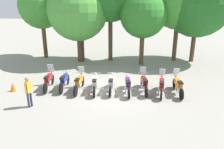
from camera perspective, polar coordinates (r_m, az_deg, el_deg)
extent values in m
plane|color=gray|center=(13.78, -0.14, -4.23)|extent=(80.00, 80.00, 0.00)
cylinder|color=black|center=(15.32, -14.77, -1.11)|extent=(0.13, 0.64, 0.64)
cylinder|color=black|center=(13.94, -16.39, -3.36)|extent=(0.13, 0.64, 0.64)
cube|color=silver|center=(15.20, -14.88, 0.09)|extent=(0.14, 0.37, 0.04)
cube|color=red|center=(14.54, -15.61, -0.83)|extent=(0.31, 0.96, 0.30)
cube|color=silver|center=(14.59, -15.57, -1.89)|extent=(0.24, 0.41, 0.24)
cube|color=black|center=(14.12, -16.12, -0.67)|extent=(0.26, 0.45, 0.08)
cylinder|color=silver|center=(15.13, -14.96, -0.11)|extent=(0.06, 0.23, 0.64)
cylinder|color=silver|center=(14.94, -15.16, 0.98)|extent=(0.62, 0.07, 0.04)
sphere|color=silver|center=(15.10, -14.99, 0.71)|extent=(0.17, 0.17, 0.16)
cylinder|color=silver|center=(14.40, -16.48, -2.54)|extent=(0.11, 0.70, 0.07)
cube|color=silver|center=(14.94, -15.17, 1.78)|extent=(0.37, 0.15, 0.39)
cylinder|color=black|center=(15.05, -11.07, -1.18)|extent=(0.10, 0.64, 0.64)
cylinder|color=black|center=(13.66, -12.66, -3.49)|extent=(0.10, 0.64, 0.64)
cube|color=silver|center=(14.93, -11.16, 0.03)|extent=(0.12, 0.36, 0.04)
cube|color=navy|center=(14.27, -11.88, -0.90)|extent=(0.26, 0.95, 0.30)
cube|color=silver|center=(14.32, -11.85, -1.99)|extent=(0.22, 0.40, 0.24)
cube|color=black|center=(13.85, -12.35, -0.75)|extent=(0.24, 0.44, 0.08)
cylinder|color=silver|center=(14.86, -11.24, -0.17)|extent=(0.05, 0.23, 0.64)
cylinder|color=silver|center=(14.67, -11.41, 0.94)|extent=(0.62, 0.04, 0.04)
sphere|color=silver|center=(14.82, -11.25, 0.66)|extent=(0.16, 0.16, 0.16)
cylinder|color=silver|center=(14.12, -12.77, -2.64)|extent=(0.07, 0.70, 0.07)
cylinder|color=black|center=(14.56, -7.45, -1.69)|extent=(0.14, 0.64, 0.64)
cylinder|color=black|center=(13.19, -9.12, -4.12)|extent=(0.14, 0.64, 0.64)
cube|color=silver|center=(14.44, -7.51, -0.43)|extent=(0.14, 0.37, 0.04)
cube|color=orange|center=(13.78, -8.26, -1.42)|extent=(0.31, 0.96, 0.30)
cube|color=silver|center=(13.84, -8.26, -2.54)|extent=(0.24, 0.41, 0.24)
cube|color=black|center=(13.36, -8.74, -1.27)|extent=(0.27, 0.45, 0.08)
cylinder|color=silver|center=(14.37, -7.59, -0.65)|extent=(0.06, 0.23, 0.64)
cylinder|color=silver|center=(14.18, -7.74, 0.50)|extent=(0.62, 0.07, 0.04)
sphere|color=silver|center=(14.33, -7.59, 0.21)|extent=(0.17, 0.17, 0.16)
cylinder|color=silver|center=(13.64, -9.22, -3.21)|extent=(0.11, 0.70, 0.07)
cube|color=silver|center=(14.17, -7.72, 1.34)|extent=(0.37, 0.15, 0.39)
cylinder|color=black|center=(14.38, -4.05, -1.85)|extent=(0.14, 0.65, 0.64)
cylinder|color=black|center=(12.95, -4.51, -4.37)|extent=(0.14, 0.65, 0.64)
cube|color=silver|center=(14.26, -4.08, -0.58)|extent=(0.14, 0.37, 0.04)
cube|color=silver|center=(13.58, -4.29, -1.60)|extent=(0.32, 0.97, 0.30)
cube|color=silver|center=(13.63, -4.28, -2.73)|extent=(0.25, 0.41, 0.24)
cube|color=black|center=(13.14, -4.43, -1.46)|extent=(0.27, 0.46, 0.08)
cylinder|color=silver|center=(14.18, -4.10, -0.80)|extent=(0.07, 0.23, 0.64)
cylinder|color=silver|center=(13.98, -4.16, 0.36)|extent=(0.62, 0.08, 0.04)
sphere|color=silver|center=(14.15, -4.11, 0.07)|extent=(0.17, 0.17, 0.16)
cylinder|color=silver|center=(13.39, -5.04, -3.46)|extent=(0.12, 0.70, 0.07)
cylinder|color=black|center=(14.37, 0.17, -1.82)|extent=(0.12, 0.64, 0.64)
cylinder|color=black|center=(12.95, -0.49, -4.32)|extent=(0.12, 0.64, 0.64)
cube|color=silver|center=(14.25, 0.17, -0.54)|extent=(0.13, 0.36, 0.04)
cube|color=silver|center=(13.57, -0.13, -1.56)|extent=(0.29, 0.96, 0.30)
cube|color=silver|center=(13.62, -0.15, -2.69)|extent=(0.23, 0.41, 0.24)
cube|color=black|center=(13.13, -0.30, -1.41)|extent=(0.25, 0.45, 0.08)
cylinder|color=silver|center=(14.17, 0.13, -0.76)|extent=(0.06, 0.23, 0.64)
cylinder|color=silver|center=(13.97, 0.10, 0.40)|extent=(0.62, 0.05, 0.04)
sphere|color=silver|center=(14.14, 0.15, 0.11)|extent=(0.16, 0.16, 0.16)
cylinder|color=silver|center=(13.39, -0.96, -3.39)|extent=(0.09, 0.70, 0.07)
cylinder|color=black|center=(14.20, 3.70, -2.13)|extent=(0.15, 0.65, 0.64)
cylinder|color=black|center=(12.78, 4.24, -4.71)|extent=(0.15, 0.65, 0.64)
cube|color=silver|center=(14.08, 3.73, -0.84)|extent=(0.15, 0.37, 0.04)
cube|color=#59196B|center=(13.40, 3.97, -1.89)|extent=(0.34, 0.97, 0.30)
cube|color=silver|center=(13.45, 3.96, -3.04)|extent=(0.25, 0.42, 0.24)
cube|color=black|center=(12.96, 4.14, -1.76)|extent=(0.28, 0.46, 0.08)
cylinder|color=silver|center=(14.00, 3.76, -1.07)|extent=(0.07, 0.23, 0.64)
cylinder|color=silver|center=(13.80, 3.82, 0.10)|extent=(0.62, 0.09, 0.04)
sphere|color=silver|center=(13.96, 3.76, -0.18)|extent=(0.17, 0.17, 0.16)
cylinder|color=silver|center=(13.19, 3.37, -3.79)|extent=(0.13, 0.70, 0.07)
cylinder|color=black|center=(14.46, 7.54, -1.85)|extent=(0.16, 0.65, 0.64)
cylinder|color=black|center=(13.05, 8.58, -4.34)|extent=(0.16, 0.65, 0.64)
cube|color=silver|center=(14.34, 7.60, -0.58)|extent=(0.16, 0.37, 0.04)
cube|color=maroon|center=(13.67, 8.07, -1.60)|extent=(0.35, 0.97, 0.30)
cube|color=silver|center=(13.72, 8.05, -2.72)|extent=(0.26, 0.42, 0.24)
cube|color=black|center=(13.23, 8.39, -1.46)|extent=(0.28, 0.46, 0.08)
cylinder|color=silver|center=(14.27, 7.65, -0.80)|extent=(0.07, 0.23, 0.64)
cylinder|color=silver|center=(14.07, 7.77, 0.35)|extent=(0.62, 0.10, 0.04)
sphere|color=silver|center=(14.23, 7.66, 0.06)|extent=(0.18, 0.18, 0.16)
cylinder|color=silver|center=(13.45, 7.57, -3.46)|extent=(0.14, 0.70, 0.07)
cube|color=silver|center=(14.06, 7.76, 1.20)|extent=(0.37, 0.17, 0.39)
cylinder|color=black|center=(14.32, 12.22, -2.37)|extent=(0.18, 0.65, 0.64)
cylinder|color=black|center=(12.89, 12.22, -4.91)|extent=(0.18, 0.65, 0.64)
cube|color=silver|center=(14.19, 12.32, -1.10)|extent=(0.17, 0.37, 0.04)
cube|color=red|center=(13.51, 12.33, -2.13)|extent=(0.38, 0.98, 0.30)
cube|color=silver|center=(13.57, 12.25, -3.26)|extent=(0.27, 0.43, 0.24)
cube|color=black|center=(13.07, 12.39, -1.99)|extent=(0.30, 0.47, 0.08)
cylinder|color=silver|center=(14.12, 12.31, -1.32)|extent=(0.08, 0.23, 0.64)
cylinder|color=silver|center=(13.92, 12.41, -0.16)|extent=(0.62, 0.12, 0.04)
sphere|color=silver|center=(14.08, 12.38, -0.44)|extent=(0.18, 0.18, 0.16)
cylinder|color=silver|center=(13.31, 11.54, -3.95)|extent=(0.16, 0.70, 0.07)
cube|color=silver|center=(13.91, 12.47, 0.70)|extent=(0.37, 0.18, 0.39)
cylinder|color=black|center=(14.57, 15.40, -2.25)|extent=(0.14, 0.64, 0.64)
cylinder|color=black|center=(13.19, 17.00, -4.76)|extent=(0.14, 0.64, 0.64)
cube|color=silver|center=(14.45, 15.52, -1.00)|extent=(0.14, 0.37, 0.04)
cube|color=orange|center=(13.79, 16.24, -2.02)|extent=(0.31, 0.96, 0.30)
cube|color=silver|center=(13.84, 16.19, -3.14)|extent=(0.24, 0.41, 0.24)
cube|color=black|center=(13.37, 16.75, -1.90)|extent=(0.26, 0.45, 0.08)
cylinder|color=silver|center=(14.37, 15.59, -1.22)|extent=(0.06, 0.23, 0.64)
cylinder|color=silver|center=(14.18, 15.80, -0.09)|extent=(0.62, 0.07, 0.04)
sphere|color=silver|center=(14.34, 15.63, -0.36)|extent=(0.17, 0.17, 0.16)
cylinder|color=silver|center=(13.56, 15.83, -3.87)|extent=(0.11, 0.70, 0.07)
cube|color=silver|center=(14.17, 15.82, 0.76)|extent=(0.37, 0.15, 0.39)
cylinder|color=#232D4C|center=(12.61, -19.59, -5.82)|extent=(0.15, 0.15, 0.80)
cylinder|color=#232D4C|center=(12.52, -20.20, -6.09)|extent=(0.15, 0.15, 0.80)
cube|color=gold|center=(12.29, -20.27, -3.00)|extent=(0.28, 0.29, 0.60)
cylinder|color=gold|center=(12.37, -19.70, -2.70)|extent=(0.11, 0.11, 0.57)
cylinder|color=gold|center=(12.20, -20.87, -3.17)|extent=(0.11, 0.11, 0.57)
sphere|color=#A87A5B|center=(12.14, -20.51, -1.08)|extent=(0.30, 0.30, 0.22)
cylinder|color=brown|center=(21.70, -16.52, 8.28)|extent=(0.36, 0.36, 3.19)
sphere|color=#3D8E33|center=(21.36, -17.32, 16.07)|extent=(3.89, 3.89, 3.89)
cylinder|color=brown|center=(19.66, -8.16, 6.83)|extent=(0.36, 0.36, 2.56)
sphere|color=#4C9E3D|center=(19.23, -8.60, 15.54)|extent=(4.89, 4.89, 4.89)
cylinder|color=brown|center=(19.76, -7.59, 8.80)|extent=(0.36, 0.36, 3.82)
cylinder|color=brown|center=(19.78, -0.40, 9.10)|extent=(0.36, 0.36, 3.90)
cylinder|color=brown|center=(18.82, 7.44, 6.57)|extent=(0.36, 0.36, 2.74)
sphere|color=#2D7A28|center=(18.41, 7.81, 14.62)|extent=(3.65, 3.65, 3.65)
cylinder|color=brown|center=(20.48, 15.55, 8.01)|extent=(0.36, 0.36, 3.39)
sphere|color=#3D8E33|center=(20.12, 16.44, 17.24)|extent=(4.59, 4.59, 4.59)
cylinder|color=brown|center=(20.71, 19.61, 7.07)|extent=(0.36, 0.36, 2.93)
sphere|color=#236623|center=(20.31, 20.73, 16.40)|extent=(5.47, 5.47, 5.47)
cone|color=orange|center=(14.95, -23.58, -2.86)|extent=(0.32, 0.32, 0.55)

